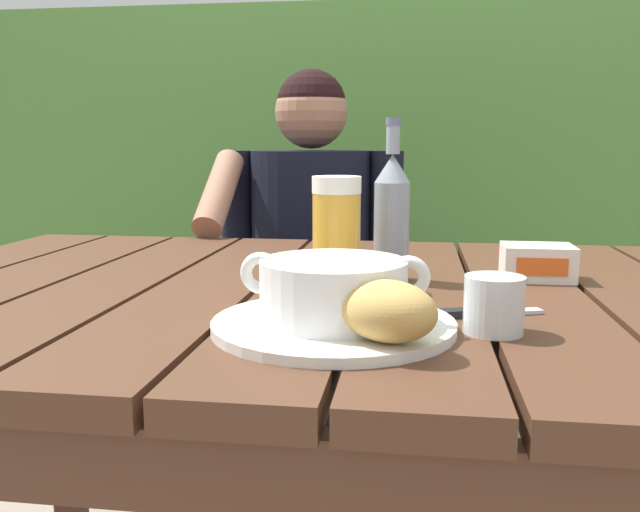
# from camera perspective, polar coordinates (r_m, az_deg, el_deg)

# --- Properties ---
(dining_table) EXTENTS (1.44, 0.96, 0.78)m
(dining_table) POSITION_cam_1_polar(r_m,az_deg,el_deg) (1.06, -0.50, -7.15)
(dining_table) COLOR #492C1C
(dining_table) RESTS_ON ground_plane
(hedge_backdrop) EXTENTS (4.12, 0.87, 2.48)m
(hedge_backdrop) POSITION_cam_1_polar(r_m,az_deg,el_deg) (2.76, 5.91, 8.07)
(hedge_backdrop) COLOR #497A36
(hedge_backdrop) RESTS_ON ground_plane
(chair_near_diner) EXTENTS (0.47, 0.48, 0.95)m
(chair_near_diner) POSITION_cam_1_polar(r_m,az_deg,el_deg) (2.01, -0.00, -5.28)
(chair_near_diner) COLOR #4C2024
(chair_near_diner) RESTS_ON ground_plane
(person_eating) EXTENTS (0.48, 0.47, 1.18)m
(person_eating) POSITION_cam_1_polar(r_m,az_deg,el_deg) (1.77, -1.02, -0.05)
(person_eating) COLOR black
(person_eating) RESTS_ON ground_plane
(serving_plate) EXTENTS (0.29, 0.29, 0.01)m
(serving_plate) POSITION_cam_1_polar(r_m,az_deg,el_deg) (0.79, 1.14, -5.85)
(serving_plate) COLOR white
(serving_plate) RESTS_ON dining_table
(soup_bowl) EXTENTS (0.22, 0.17, 0.08)m
(soup_bowl) POSITION_cam_1_polar(r_m,az_deg,el_deg) (0.78, 1.15, -2.78)
(soup_bowl) COLOR white
(soup_bowl) RESTS_ON serving_plate
(bread_roll) EXTENTS (0.13, 0.12, 0.06)m
(bread_roll) POSITION_cam_1_polar(r_m,az_deg,el_deg) (0.70, 5.80, -4.67)
(bread_roll) COLOR tan
(bread_roll) RESTS_ON serving_plate
(beer_glass) EXTENTS (0.07, 0.07, 0.17)m
(beer_glass) POSITION_cam_1_polar(r_m,az_deg,el_deg) (1.00, 1.41, 2.04)
(beer_glass) COLOR gold
(beer_glass) RESTS_ON dining_table
(beer_bottle) EXTENTS (0.06, 0.06, 0.25)m
(beer_bottle) POSITION_cam_1_polar(r_m,az_deg,el_deg) (1.06, 6.12, 3.51)
(beer_bottle) COLOR gray
(beer_bottle) RESTS_ON dining_table
(water_glass_small) EXTENTS (0.07, 0.07, 0.07)m
(water_glass_small) POSITION_cam_1_polar(r_m,az_deg,el_deg) (0.79, 14.57, -4.01)
(water_glass_small) COLOR silver
(water_glass_small) RESTS_ON dining_table
(butter_tub) EXTENTS (0.11, 0.08, 0.06)m
(butter_tub) POSITION_cam_1_polar(r_m,az_deg,el_deg) (1.12, 17.99, -0.51)
(butter_tub) COLOR white
(butter_tub) RESTS_ON dining_table
(table_knife) EXTENTS (0.16, 0.07, 0.01)m
(table_knife) POSITION_cam_1_polar(r_m,az_deg,el_deg) (0.87, 12.41, -4.79)
(table_knife) COLOR silver
(table_knife) RESTS_ON dining_table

